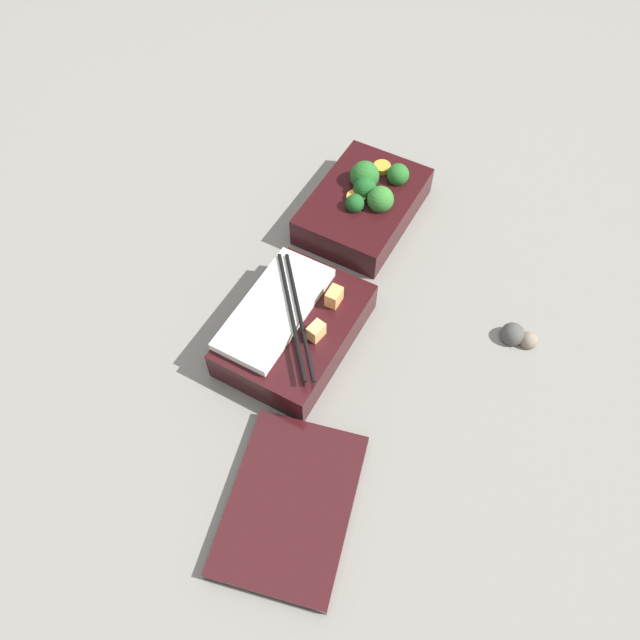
% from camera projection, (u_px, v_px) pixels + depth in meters
% --- Properties ---
extents(ground_plane, '(3.00, 3.00, 0.00)m').
position_uv_depth(ground_plane, '(338.00, 284.00, 0.86)').
color(ground_plane, slate).
extents(bento_tray_vegetable, '(0.20, 0.14, 0.08)m').
position_uv_depth(bento_tray_vegetable, '(365.00, 203.00, 0.91)').
color(bento_tray_vegetable, black).
rests_on(bento_tray_vegetable, ground_plane).
extents(bento_tray_rice, '(0.20, 0.14, 0.07)m').
position_uv_depth(bento_tray_rice, '(293.00, 327.00, 0.79)').
color(bento_tray_rice, black).
rests_on(bento_tray_rice, ground_plane).
extents(bento_lid, '(0.22, 0.18, 0.01)m').
position_uv_depth(bento_lid, '(291.00, 504.00, 0.68)').
color(bento_lid, black).
rests_on(bento_lid, ground_plane).
extents(pebble_0, '(0.03, 0.03, 0.03)m').
position_uv_depth(pebble_0, '(512.00, 334.00, 0.81)').
color(pebble_0, '#474442').
rests_on(pebble_0, ground_plane).
extents(pebble_1, '(0.02, 0.02, 0.02)m').
position_uv_depth(pebble_1, '(528.00, 341.00, 0.80)').
color(pebble_1, '#7A6B5B').
rests_on(pebble_1, ground_plane).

